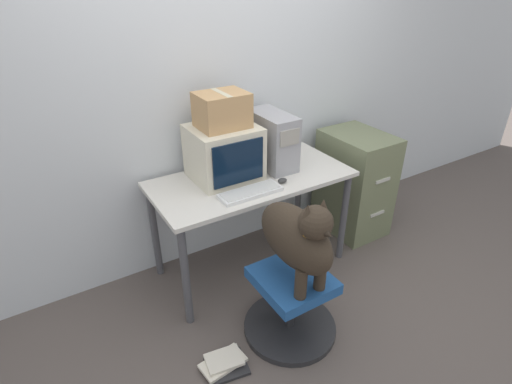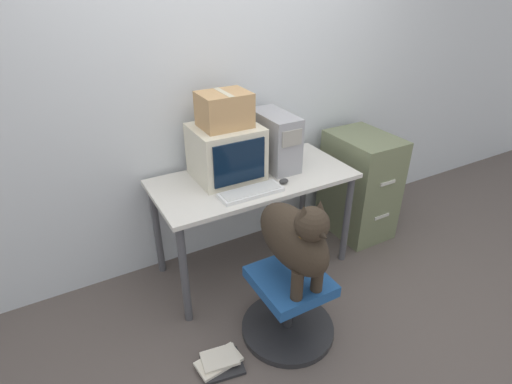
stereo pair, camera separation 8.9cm
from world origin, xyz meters
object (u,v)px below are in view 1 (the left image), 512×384
(crt_monitor, at_px, (224,153))
(pc_tower, at_px, (272,140))
(cardboard_box, at_px, (222,110))
(book_stack_floor, at_px, (225,363))
(keyboard, at_px, (251,192))
(office_chair, at_px, (291,305))
(filing_cabinet, at_px, (354,183))
(dog, at_px, (298,237))

(crt_monitor, xyz_separation_m, pc_tower, (0.37, -0.01, 0.02))
(cardboard_box, height_order, book_stack_floor, cardboard_box)
(keyboard, height_order, book_stack_floor, keyboard)
(keyboard, xyz_separation_m, office_chair, (0.00, -0.47, -0.57))
(pc_tower, bearing_deg, filing_cabinet, -6.30)
(filing_cabinet, bearing_deg, cardboard_box, 175.12)
(dog, bearing_deg, crt_monitor, 91.62)
(book_stack_floor, bearing_deg, pc_tower, 43.78)
(office_chair, relative_size, book_stack_floor, 2.09)
(dog, relative_size, cardboard_box, 1.83)
(keyboard, height_order, filing_cabinet, filing_cabinet)
(filing_cabinet, bearing_deg, dog, -148.16)
(office_chair, bearing_deg, cardboard_box, 91.67)
(crt_monitor, bearing_deg, dog, -88.38)
(pc_tower, xyz_separation_m, office_chair, (-0.35, -0.76, -0.75))
(pc_tower, relative_size, book_stack_floor, 1.53)
(pc_tower, height_order, cardboard_box, cardboard_box)
(pc_tower, height_order, office_chair, pc_tower)
(pc_tower, bearing_deg, keyboard, -140.04)
(crt_monitor, bearing_deg, book_stack_floor, -119.60)
(office_chair, xyz_separation_m, book_stack_floor, (-0.48, -0.03, -0.17))
(keyboard, height_order, cardboard_box, cardboard_box)
(cardboard_box, distance_m, book_stack_floor, 1.51)
(office_chair, height_order, cardboard_box, cardboard_box)
(office_chair, bearing_deg, filing_cabinet, 30.79)
(pc_tower, distance_m, cardboard_box, 0.46)
(pc_tower, distance_m, book_stack_floor, 1.47)
(filing_cabinet, bearing_deg, keyboard, -169.66)
(crt_monitor, bearing_deg, office_chair, -88.32)
(crt_monitor, bearing_deg, pc_tower, -1.29)
(office_chair, xyz_separation_m, cardboard_box, (-0.02, 0.77, 1.02))
(cardboard_box, bearing_deg, crt_monitor, -90.00)
(filing_cabinet, distance_m, book_stack_floor, 1.81)
(pc_tower, bearing_deg, crt_monitor, 178.71)
(dog, relative_size, book_stack_floor, 2.07)
(office_chair, bearing_deg, crt_monitor, 91.68)
(cardboard_box, xyz_separation_m, book_stack_floor, (-0.46, -0.81, -1.19))
(pc_tower, relative_size, office_chair, 0.73)
(keyboard, relative_size, book_stack_floor, 1.49)
(keyboard, relative_size, filing_cabinet, 0.48)
(office_chair, distance_m, filing_cabinet, 1.34)
(filing_cabinet, xyz_separation_m, cardboard_box, (-1.16, 0.10, 0.79))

